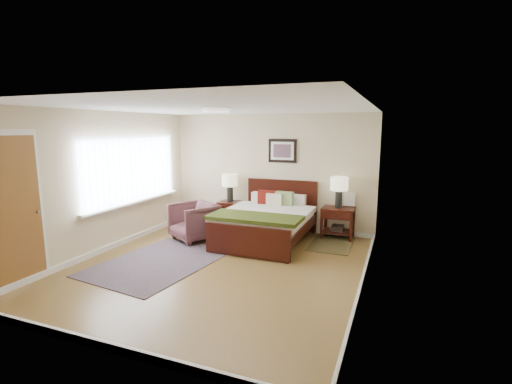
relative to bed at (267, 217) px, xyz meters
The scene contains 18 objects.
floor 1.62m from the bed, 100.45° to the right, with size 5.00×5.00×0.00m, color brown.
back_wall 1.27m from the bed, 105.72° to the left, with size 4.50×0.04×2.50m, color #C6AF8F.
front_wall 4.09m from the bed, 93.97° to the right, with size 4.50×0.04×2.50m, color #C6AF8F.
left_wall 3.04m from the bed, 149.15° to the right, with size 0.04×5.00×2.50m, color #C6AF8F.
right_wall 2.59m from the bed, 37.45° to the right, with size 0.04×5.00×2.50m, color #C6AF8F.
ceiling 2.52m from the bed, 100.45° to the right, with size 4.50×5.00×0.02m, color white.
window 2.75m from the bed, 161.87° to the right, with size 0.11×2.72×1.32m.
door 4.15m from the bed, 127.59° to the right, with size 0.06×1.00×2.18m.
ceil_fixture 2.49m from the bed, 100.45° to the right, with size 0.44×0.44×0.08m.
bed is the anchor object (origin of this frame).
wall_art 1.55m from the bed, 89.96° to the left, with size 0.62×0.05×0.50m.
nightstand_left 1.36m from the bed, 147.18° to the left, with size 0.48×0.43×0.57m.
nightstand_right 1.46m from the bed, 30.81° to the left, with size 0.63×0.47×0.63m.
lamp_left 1.46m from the bed, 146.46° to the left, with size 0.35×0.35×0.61m.
lamp_right 1.56m from the bed, 31.30° to the left, with size 0.35×0.35×0.61m.
armchair 1.45m from the bed, 164.03° to the right, with size 0.78×0.81×0.73m, color brown.
rug_persian 2.21m from the bed, 126.14° to the right, with size 1.59×2.24×0.01m, color #0C1B3E.
rug_navy 1.35m from the bed, 13.39° to the left, with size 0.76×1.15×0.01m, color black.
Camera 1 is at (2.64, -5.08, 2.19)m, focal length 26.00 mm.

